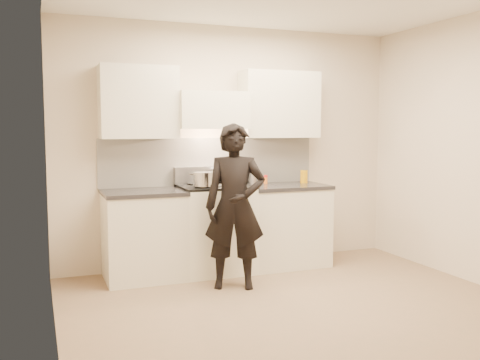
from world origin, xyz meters
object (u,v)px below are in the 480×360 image
object	(u,v)px
stove	(215,228)
wok	(228,173)
utensil_crock	(251,176)
counter_right	(284,225)
person	(235,206)

from	to	relation	value
stove	wok	bearing A→B (deg)	35.81
stove	utensil_crock	bearing A→B (deg)	21.25
stove	wok	xyz separation A→B (m)	(0.20, 0.14, 0.58)
stove	utensil_crock	xyz separation A→B (m)	(0.49, 0.19, 0.53)
stove	counter_right	xyz separation A→B (m)	(0.83, 0.00, -0.01)
wok	person	world-z (taller)	person
wok	utensil_crock	world-z (taller)	wok
counter_right	person	world-z (taller)	person
counter_right	wok	world-z (taller)	wok
counter_right	person	distance (m)	1.10
wok	person	xyz separation A→B (m)	(-0.21, -0.77, -0.26)
person	utensil_crock	bearing A→B (deg)	79.98
wok	counter_right	bearing A→B (deg)	-12.87
counter_right	utensil_crock	size ratio (longest dim) A/B	3.21
stove	utensil_crock	size ratio (longest dim) A/B	3.34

